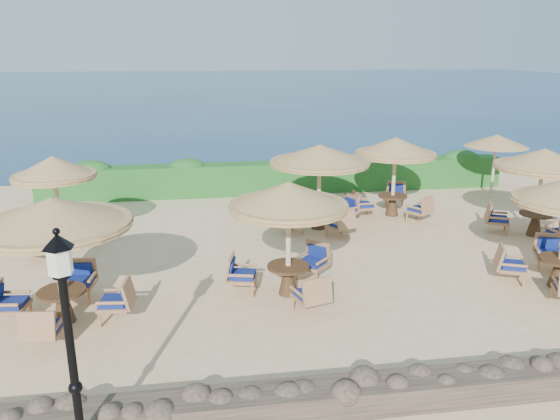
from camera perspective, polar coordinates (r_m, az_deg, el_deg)
The scene contains 12 objects.
ground at distance 14.67m, azimuth 4.11°, elevation -5.23°, with size 120.00×120.00×0.00m, color beige.
sea at distance 83.50m, azimuth -6.77°, elevation 12.69°, with size 160.00×160.00×0.00m, color navy.
hedge at distance 21.26m, azimuth -0.13°, elevation 3.40°, with size 18.00×0.90×1.20m, color #1A511D.
stone_wall at distance 9.31m, azimuth 12.99°, elevation -17.95°, with size 15.00×0.65×0.44m, color brown.
lamp_post at distance 7.73m, azimuth -20.87°, elevation -14.76°, with size 0.44×0.44×3.31m.
extra_parasol at distance 21.69m, azimuth 21.70°, elevation 6.73°, with size 2.30×2.30×2.41m.
cafe_set_0 at distance 11.64m, azimuth -22.49°, elevation -2.47°, with size 3.08×3.08×2.65m.
cafe_set_1 at distance 12.03m, azimuth 0.89°, elevation -0.62°, with size 2.78×2.78×2.65m.
cafe_set_3 at distance 16.08m, azimuth -22.42°, elevation 2.50°, with size 2.24×2.82×2.65m.
cafe_set_4 at distance 16.70m, azimuth 4.14°, elevation 4.25°, with size 3.07×3.07×2.65m.
cafe_set_5 at distance 18.41m, azimuth 11.91°, elevation 5.06°, with size 2.76×2.77×2.65m.
cafe_set_6 at distance 17.73m, azimuth 25.69°, elevation 3.44°, with size 2.82×2.82×2.65m.
Camera 1 is at (-3.10, -13.27, 5.43)m, focal length 35.00 mm.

